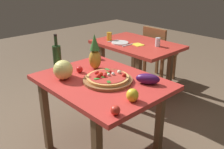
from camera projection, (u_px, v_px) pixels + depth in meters
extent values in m
plane|color=brown|center=(103.00, 149.00, 2.46)|extent=(10.00, 10.00, 0.00)
cube|color=brown|center=(46.00, 117.00, 2.35)|extent=(0.06, 0.06, 0.70)
cube|color=brown|center=(106.00, 93.00, 2.82)|extent=(0.06, 0.06, 0.70)
cube|color=brown|center=(160.00, 119.00, 2.31)|extent=(0.06, 0.06, 0.70)
cube|color=red|center=(102.00, 82.00, 2.19)|extent=(1.11, 0.85, 0.04)
cube|color=brown|center=(102.00, 70.00, 3.45)|extent=(0.06, 0.06, 0.70)
cube|color=brown|center=(138.00, 85.00, 3.01)|extent=(0.06, 0.06, 0.70)
cube|color=brown|center=(134.00, 60.00, 3.86)|extent=(0.06, 0.06, 0.70)
cube|color=brown|center=(170.00, 71.00, 3.42)|extent=(0.06, 0.06, 0.70)
cube|color=red|center=(137.00, 45.00, 3.30)|extent=(1.10, 0.75, 0.04)
cube|color=brown|center=(174.00, 67.00, 3.98)|extent=(0.04, 0.04, 0.41)
cube|color=brown|center=(157.00, 62.00, 4.20)|extent=(0.04, 0.04, 0.41)
cube|color=brown|center=(161.00, 72.00, 3.77)|extent=(0.04, 0.04, 0.41)
cube|color=brown|center=(144.00, 67.00, 3.99)|extent=(0.04, 0.04, 0.41)
cube|color=brown|center=(160.00, 53.00, 3.90)|extent=(0.40, 0.40, 0.04)
cube|color=brown|center=(154.00, 42.00, 3.70)|extent=(0.40, 0.04, 0.40)
cylinder|color=brown|center=(108.00, 80.00, 2.15)|extent=(0.42, 0.42, 0.02)
cylinder|color=#E5A457|center=(108.00, 78.00, 2.14)|extent=(0.36, 0.36, 0.02)
cylinder|color=#BE362E|center=(108.00, 76.00, 2.13)|extent=(0.32, 0.32, 0.00)
sphere|color=red|center=(98.00, 77.00, 2.09)|extent=(0.04, 0.04, 0.04)
sphere|color=red|center=(106.00, 74.00, 2.16)|extent=(0.03, 0.03, 0.03)
sphere|color=red|center=(110.00, 72.00, 2.20)|extent=(0.03, 0.03, 0.03)
sphere|color=red|center=(124.00, 75.00, 2.12)|extent=(0.04, 0.04, 0.04)
sphere|color=red|center=(97.00, 73.00, 2.17)|extent=(0.04, 0.04, 0.04)
sphere|color=red|center=(101.00, 75.00, 2.13)|extent=(0.04, 0.04, 0.04)
sphere|color=red|center=(105.00, 76.00, 2.11)|extent=(0.03, 0.03, 0.03)
cube|color=#327023|center=(109.00, 82.00, 2.01)|extent=(0.05, 0.05, 0.00)
cube|color=#2C8122|center=(103.00, 77.00, 2.11)|extent=(0.05, 0.05, 0.00)
cube|color=#397A32|center=(107.00, 69.00, 2.27)|extent=(0.05, 0.03, 0.00)
cube|color=#2C7C2B|center=(108.00, 73.00, 2.19)|extent=(0.05, 0.04, 0.00)
cube|color=#377E29|center=(97.00, 79.00, 2.07)|extent=(0.04, 0.05, 0.00)
sphere|color=white|center=(109.00, 75.00, 2.13)|extent=(0.03, 0.03, 0.03)
sphere|color=white|center=(113.00, 74.00, 2.15)|extent=(0.03, 0.03, 0.03)
sphere|color=white|center=(119.00, 72.00, 2.18)|extent=(0.04, 0.04, 0.04)
cylinder|color=#1F361B|center=(57.00, 60.00, 2.28)|extent=(0.08, 0.08, 0.26)
cylinder|color=#1F361B|center=(56.00, 41.00, 2.21)|extent=(0.03, 0.03, 0.09)
cylinder|color=black|center=(55.00, 35.00, 2.19)|extent=(0.03, 0.03, 0.02)
ellipsoid|color=gold|center=(95.00, 59.00, 2.40)|extent=(0.12, 0.12, 0.19)
cone|color=#32702F|center=(95.00, 42.00, 2.34)|extent=(0.09, 0.09, 0.15)
sphere|color=#DBD46F|center=(63.00, 70.00, 2.17)|extent=(0.17, 0.17, 0.17)
ellipsoid|color=yellow|center=(132.00, 95.00, 1.81)|extent=(0.09, 0.09, 0.10)
ellipsoid|color=#411552|center=(148.00, 79.00, 2.09)|extent=(0.22, 0.18, 0.09)
sphere|color=red|center=(80.00, 69.00, 2.33)|extent=(0.06, 0.06, 0.06)
sphere|color=red|center=(97.00, 56.00, 2.68)|extent=(0.07, 0.07, 0.07)
sphere|color=red|center=(115.00, 110.00, 1.64)|extent=(0.07, 0.07, 0.07)
cylinder|color=gold|center=(109.00, 36.00, 3.38)|extent=(0.07, 0.07, 0.11)
cylinder|color=silver|center=(158.00, 42.00, 3.13)|extent=(0.06, 0.06, 0.11)
cylinder|color=white|center=(120.00, 43.00, 3.28)|extent=(0.22, 0.22, 0.02)
cube|color=silver|center=(113.00, 41.00, 3.37)|extent=(0.02, 0.18, 0.01)
cube|color=silver|center=(128.00, 45.00, 3.18)|extent=(0.02, 0.18, 0.01)
cube|color=yellow|center=(138.00, 45.00, 3.21)|extent=(0.16, 0.14, 0.01)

